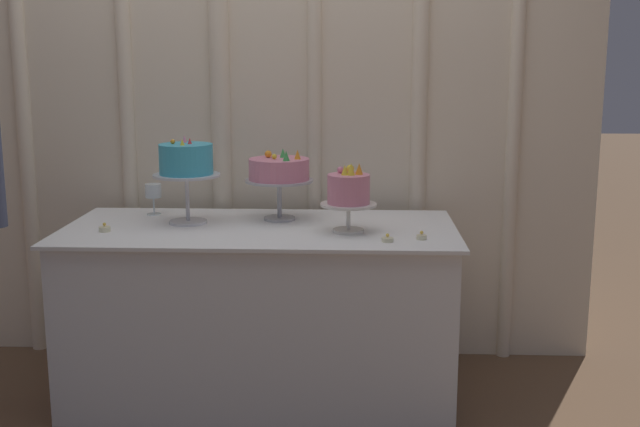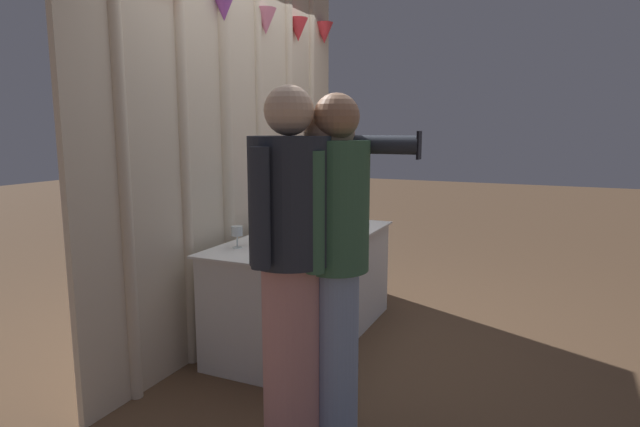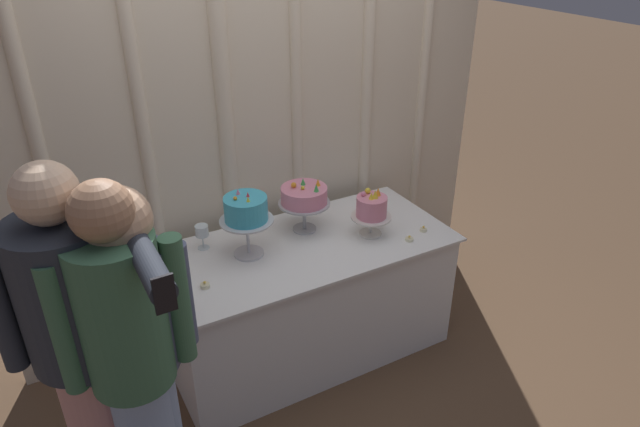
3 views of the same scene
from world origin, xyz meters
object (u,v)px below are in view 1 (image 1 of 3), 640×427
wine_glass (153,192)px  tealight_near_right (421,237)px  cake_display_leftmost (186,163)px  tealight_near_left (387,239)px  cake_display_rightmost (349,192)px  cake_table (261,311)px  cake_display_center (279,172)px  tealight_far_left (105,229)px

wine_glass → tealight_near_right: (1.17, -0.44, -0.09)m
cake_display_leftmost → tealight_near_left: cake_display_leftmost is taller
cake_display_rightmost → wine_glass: cake_display_rightmost is taller
cake_display_leftmost → tealight_near_right: (0.98, -0.26, -0.25)m
cake_table → cake_display_leftmost: bearing=169.4°
cake_display_center → tealight_far_left: size_ratio=6.65×
tealight_near_left → tealight_near_right: 0.14m
cake_table → cake_display_center: (0.07, 0.15, 0.59)m
cake_display_leftmost → cake_display_center: cake_display_leftmost is taller
cake_display_leftmost → tealight_near_left: size_ratio=7.94×
cake_table → tealight_far_left: bearing=-169.2°
cake_display_leftmost → tealight_near_right: cake_display_leftmost is taller
cake_table → wine_glass: size_ratio=11.77×
cake_display_leftmost → tealight_far_left: (-0.31, -0.18, -0.25)m
tealight_near_left → cake_display_rightmost: bearing=132.9°
wine_glass → tealight_near_right: 1.26m
cake_display_leftmost → wine_glass: (-0.19, 0.18, -0.16)m
wine_glass → tealight_near_right: size_ratio=3.48×
wine_glass → tealight_near_left: wine_glass is taller
cake_display_rightmost → tealight_far_left: 1.01m
cake_display_rightmost → tealight_near_right: bearing=-22.5°
cake_display_rightmost → tealight_near_left: bearing=-47.1°
tealight_far_left → wine_glass: bearing=72.2°
cake_display_leftmost → tealight_far_left: bearing=-150.0°
tealight_far_left → cake_display_rightmost: bearing=2.0°
cake_display_center → tealight_near_right: (0.59, -0.35, -0.20)m
cake_display_center → cake_display_rightmost: bearing=-37.3°
tealight_near_left → cake_display_leftmost: bearing=160.0°
tealight_far_left → tealight_near_right: size_ratio=1.17×
tealight_near_left → cake_table: bearing=154.8°
cake_table → wine_glass: 0.74m
tealight_far_left → cake_display_center: bearing=21.0°
cake_display_rightmost → tealight_near_right: cake_display_rightmost is taller
cake_display_center → tealight_far_left: 0.77m
cake_table → cake_display_center: bearing=64.6°
cake_display_leftmost → tealight_near_right: 1.05m
tealight_near_left → tealight_near_right: bearing=18.4°
cake_table → cake_display_rightmost: bearing=-12.6°
wine_glass → tealight_far_left: (-0.12, -0.36, -0.09)m
cake_display_center → wine_glass: bearing=171.0°
tealight_far_left → tealight_near_right: 1.29m
cake_display_leftmost → cake_display_rightmost: size_ratio=1.30×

